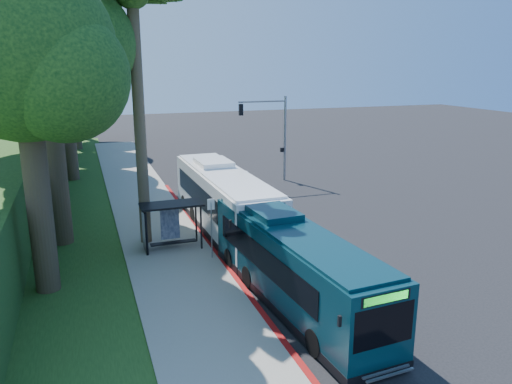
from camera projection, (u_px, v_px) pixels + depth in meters
name	position (u px, v px, depth m)	size (l,w,h in m)	color
ground	(275.00, 220.00, 31.40)	(140.00, 140.00, 0.00)	black
sidewalk	(159.00, 232.00, 29.03)	(4.50, 70.00, 0.12)	gray
red_curb	(215.00, 251.00, 26.12)	(0.25, 30.00, 0.13)	maroon
grass_verge	(57.00, 218.00, 31.75)	(8.00, 70.00, 0.06)	#234719
bus_shelter	(167.00, 217.00, 25.99)	(3.20, 1.51, 2.55)	black
stop_sign_pole	(211.00, 220.00, 24.57)	(0.35, 0.06, 3.17)	gray
traffic_signal_pole	(274.00, 128.00, 40.63)	(4.10, 0.30, 7.00)	gray
palm_tree	(133.00, 4.00, 24.26)	(4.20, 4.20, 14.40)	#4C3F2D
tree_0	(44.00, 29.00, 24.55)	(8.40, 8.00, 15.70)	#382B1E
tree_1	(31.00, 11.00, 31.14)	(10.50, 10.00, 18.26)	#382B1E
tree_2	(63.00, 51.00, 39.48)	(8.82, 8.40, 15.12)	#382B1E
tree_3	(40.00, 36.00, 45.75)	(10.08, 9.60, 17.28)	#382B1E
tree_4	(71.00, 61.00, 54.42)	(8.40, 8.00, 14.14)	#382B1E
tree_5	(80.00, 68.00, 62.23)	(7.35, 7.00, 12.86)	#382B1E
tree_6	(25.00, 60.00, 19.29)	(7.56, 7.20, 13.74)	#382B1E
white_bus	(224.00, 200.00, 28.96)	(2.98, 13.04, 3.88)	white
teal_bus	(293.00, 263.00, 20.31)	(3.29, 11.82, 3.48)	#092A34
pickup	(239.00, 180.00, 39.07)	(2.22, 4.81, 1.34)	white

